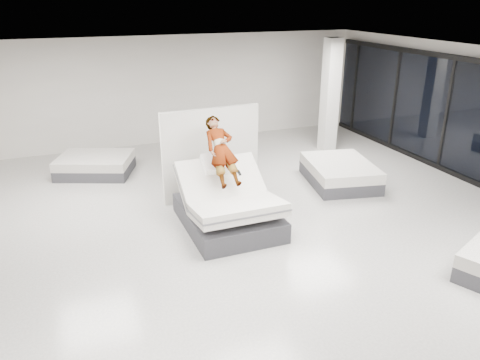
{
  "coord_description": "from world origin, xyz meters",
  "views": [
    {
      "loc": [
        -3.21,
        -6.87,
        4.28
      ],
      "look_at": [
        -0.2,
        0.81,
        1.0
      ],
      "focal_mm": 35.0,
      "sensor_mm": 36.0,
      "label": 1
    }
  ],
  "objects_px": {
    "hero_bed": "(228,207)",
    "divider_panel": "(211,154)",
    "person": "(222,160)",
    "flat_bed_left_far": "(95,165)",
    "column": "(330,96)",
    "remote": "(239,173)",
    "flat_bed_right_far": "(340,173)"
  },
  "relations": [
    {
      "from": "hero_bed",
      "to": "divider_panel",
      "type": "distance_m",
      "value": 1.65
    },
    {
      "from": "person",
      "to": "flat_bed_left_far",
      "type": "distance_m",
      "value": 4.37
    },
    {
      "from": "person",
      "to": "divider_panel",
      "type": "xyz_separation_m",
      "value": [
        0.18,
        1.21,
        -0.27
      ]
    },
    {
      "from": "flat_bed_left_far",
      "to": "column",
      "type": "xyz_separation_m",
      "value": [
        6.55,
        -0.41,
        1.36
      ]
    },
    {
      "from": "remote",
      "to": "divider_panel",
      "type": "distance_m",
      "value": 1.56
    },
    {
      "from": "person",
      "to": "column",
      "type": "height_order",
      "value": "column"
    },
    {
      "from": "divider_panel",
      "to": "flat_bed_right_far",
      "type": "bearing_deg",
      "value": -10.24
    },
    {
      "from": "flat_bed_right_far",
      "to": "column",
      "type": "bearing_deg",
      "value": 65.51
    },
    {
      "from": "person",
      "to": "column",
      "type": "relative_size",
      "value": 0.49
    },
    {
      "from": "remote",
      "to": "divider_panel",
      "type": "relative_size",
      "value": 0.06
    },
    {
      "from": "hero_bed",
      "to": "divider_panel",
      "type": "bearing_deg",
      "value": 83.51
    },
    {
      "from": "person",
      "to": "remote",
      "type": "distance_m",
      "value": 0.45
    },
    {
      "from": "column",
      "to": "person",
      "type": "bearing_deg",
      "value": -143.53
    },
    {
      "from": "flat_bed_left_far",
      "to": "remote",
      "type": "bearing_deg",
      "value": -59.37
    },
    {
      "from": "hero_bed",
      "to": "person",
      "type": "bearing_deg",
      "value": 90.24
    },
    {
      "from": "hero_bed",
      "to": "remote",
      "type": "bearing_deg",
      "value": -8.02
    },
    {
      "from": "hero_bed",
      "to": "flat_bed_right_far",
      "type": "bearing_deg",
      "value": 19.38
    },
    {
      "from": "remote",
      "to": "column",
      "type": "distance_m",
      "value": 5.54
    },
    {
      "from": "flat_bed_right_far",
      "to": "person",
      "type": "bearing_deg",
      "value": -165.67
    },
    {
      "from": "column",
      "to": "flat_bed_left_far",
      "type": "bearing_deg",
      "value": 176.46
    },
    {
      "from": "person",
      "to": "flat_bed_right_far",
      "type": "relative_size",
      "value": 0.71
    },
    {
      "from": "person",
      "to": "flat_bed_left_far",
      "type": "xyz_separation_m",
      "value": [
        -2.15,
        3.66,
        -1.04
      ]
    },
    {
      "from": "flat_bed_right_far",
      "to": "divider_panel",
      "type": "bearing_deg",
      "value": 173.32
    },
    {
      "from": "remote",
      "to": "flat_bed_right_far",
      "type": "xyz_separation_m",
      "value": [
        3.08,
        1.19,
        -0.85
      ]
    },
    {
      "from": "hero_bed",
      "to": "flat_bed_right_far",
      "type": "relative_size",
      "value": 1.02
    },
    {
      "from": "hero_bed",
      "to": "remote",
      "type": "distance_m",
      "value": 0.74
    },
    {
      "from": "hero_bed",
      "to": "flat_bed_left_far",
      "type": "xyz_separation_m",
      "value": [
        -2.15,
        3.98,
        -0.17
      ]
    },
    {
      "from": "divider_panel",
      "to": "hero_bed",
      "type": "bearing_deg",
      "value": -100.05
    },
    {
      "from": "flat_bed_left_far",
      "to": "column",
      "type": "bearing_deg",
      "value": -3.54
    },
    {
      "from": "hero_bed",
      "to": "flat_bed_left_far",
      "type": "height_order",
      "value": "hero_bed"
    },
    {
      "from": "hero_bed",
      "to": "person",
      "type": "height_order",
      "value": "person"
    },
    {
      "from": "divider_panel",
      "to": "remote",
      "type": "bearing_deg",
      "value": -91.87
    }
  ]
}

